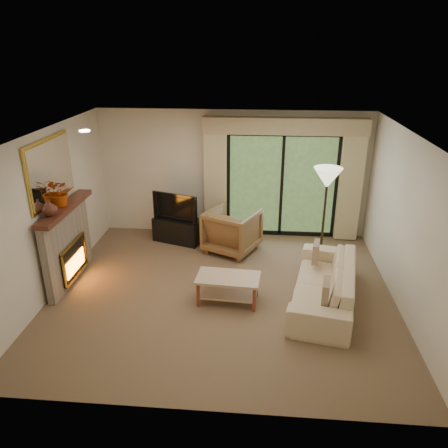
# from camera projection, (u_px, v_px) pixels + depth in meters

# --- Properties ---
(floor) EXTENTS (5.50, 5.50, 0.00)m
(floor) POSITION_uv_depth(u_px,v_px,m) (222.00, 293.00, 7.17)
(floor) COLOR brown
(floor) RESTS_ON ground
(ceiling) EXTENTS (5.50, 5.50, 0.00)m
(ceiling) POSITION_uv_depth(u_px,v_px,m) (222.00, 134.00, 6.17)
(ceiling) COLOR white
(ceiling) RESTS_ON ground
(wall_back) EXTENTS (5.00, 0.00, 5.00)m
(wall_back) POSITION_uv_depth(u_px,v_px,m) (233.00, 174.00, 8.97)
(wall_back) COLOR beige
(wall_back) RESTS_ON ground
(wall_front) EXTENTS (5.00, 0.00, 5.00)m
(wall_front) POSITION_uv_depth(u_px,v_px,m) (200.00, 313.00, 4.37)
(wall_front) COLOR beige
(wall_front) RESTS_ON ground
(wall_left) EXTENTS (0.00, 5.00, 5.00)m
(wall_left) POSITION_uv_depth(u_px,v_px,m) (49.00, 214.00, 6.89)
(wall_left) COLOR beige
(wall_left) RESTS_ON ground
(wall_right) EXTENTS (0.00, 5.00, 5.00)m
(wall_right) POSITION_uv_depth(u_px,v_px,m) (407.00, 225.00, 6.45)
(wall_right) COLOR beige
(wall_right) RESTS_ON ground
(fireplace) EXTENTS (0.24, 1.70, 1.37)m
(fireplace) POSITION_uv_depth(u_px,v_px,m) (67.00, 244.00, 7.30)
(fireplace) COLOR gray
(fireplace) RESTS_ON floor
(mirror) EXTENTS (0.07, 1.45, 1.02)m
(mirror) POSITION_uv_depth(u_px,v_px,m) (51.00, 171.00, 6.82)
(mirror) COLOR gold
(mirror) RESTS_ON wall_left
(sliding_door) EXTENTS (2.26, 0.10, 2.16)m
(sliding_door) POSITION_uv_depth(u_px,v_px,m) (282.00, 185.00, 8.92)
(sliding_door) COLOR black
(sliding_door) RESTS_ON floor
(curtain_left) EXTENTS (0.45, 0.18, 2.35)m
(curtain_left) POSITION_uv_depth(u_px,v_px,m) (216.00, 181.00, 8.89)
(curtain_left) COLOR #C8B887
(curtain_left) RESTS_ON floor
(curtain_right) EXTENTS (0.45, 0.18, 2.35)m
(curtain_right) POSITION_uv_depth(u_px,v_px,m) (350.00, 184.00, 8.68)
(curtain_right) COLOR #C8B887
(curtain_right) RESTS_ON floor
(cornice) EXTENTS (3.20, 0.24, 0.32)m
(cornice) POSITION_uv_depth(u_px,v_px,m) (285.00, 126.00, 8.37)
(cornice) COLOR tan
(cornice) RESTS_ON wall_back
(media_console) EXTENTS (1.07, 0.73, 0.49)m
(media_console) POSITION_uv_depth(u_px,v_px,m) (178.00, 230.00, 8.96)
(media_console) COLOR black
(media_console) RESTS_ON floor
(tv) EXTENTS (0.97, 0.44, 0.56)m
(tv) POSITION_uv_depth(u_px,v_px,m) (177.00, 206.00, 8.75)
(tv) COLOR black
(tv) RESTS_ON media_console
(armchair) EXTENTS (1.22, 1.23, 0.85)m
(armchair) POSITION_uv_depth(u_px,v_px,m) (232.00, 230.00, 8.47)
(armchair) COLOR brown
(armchair) RESTS_ON floor
(sofa) EXTENTS (1.30, 2.38, 0.66)m
(sofa) POSITION_uv_depth(u_px,v_px,m) (324.00, 283.00, 6.82)
(sofa) COLOR beige
(sofa) RESTS_ON floor
(pillow_near) EXTENTS (0.16, 0.38, 0.37)m
(pillow_near) POSITION_uv_depth(u_px,v_px,m) (326.00, 293.00, 6.14)
(pillow_near) COLOR brown
(pillow_near) RESTS_ON sofa
(pillow_far) EXTENTS (0.16, 0.36, 0.35)m
(pillow_far) POSITION_uv_depth(u_px,v_px,m) (316.00, 252.00, 7.34)
(pillow_far) COLOR brown
(pillow_far) RESTS_ON sofa
(coffee_table) EXTENTS (1.02, 0.61, 0.44)m
(coffee_table) POSITION_uv_depth(u_px,v_px,m) (228.00, 289.00, 6.86)
(coffee_table) COLOR tan
(coffee_table) RESTS_ON floor
(floor_lamp) EXTENTS (0.57, 0.57, 1.84)m
(floor_lamp) POSITION_uv_depth(u_px,v_px,m) (324.00, 218.00, 7.76)
(floor_lamp) COLOR #FFF3C9
(floor_lamp) RESTS_ON floor
(vase) EXTENTS (0.28, 0.28, 0.25)m
(vase) POSITION_uv_depth(u_px,v_px,m) (49.00, 208.00, 6.60)
(vase) COLOR #4E261A
(vase) RESTS_ON fireplace
(branches) EXTENTS (0.51, 0.48, 0.46)m
(branches) POSITION_uv_depth(u_px,v_px,m) (60.00, 192.00, 6.94)
(branches) COLOR #A93D0A
(branches) RESTS_ON fireplace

